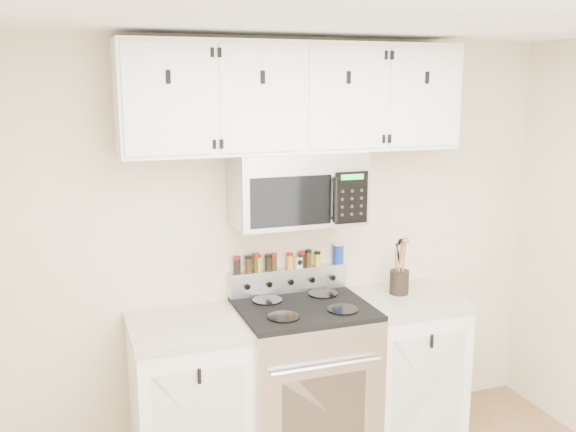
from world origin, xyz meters
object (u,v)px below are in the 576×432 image
object	(u,v)px
range	(304,379)
utensil_crock	(399,280)
microwave	(297,188)
salt_canister	(338,253)

from	to	relation	value
range	utensil_crock	size ratio (longest dim) A/B	3.11
microwave	utensil_crock	size ratio (longest dim) A/B	2.15
range	salt_canister	bearing A→B (deg)	39.70
microwave	utensil_crock	world-z (taller)	microwave
utensil_crock	salt_canister	size ratio (longest dim) A/B	2.76
microwave	salt_canister	xyz separation A→B (m)	(0.34, 0.16, -0.47)
utensil_crock	salt_canister	xyz separation A→B (m)	(-0.34, 0.20, 0.16)
utensil_crock	salt_canister	bearing A→B (deg)	149.93
microwave	salt_canister	distance (m)	0.60
microwave	utensil_crock	distance (m)	0.92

